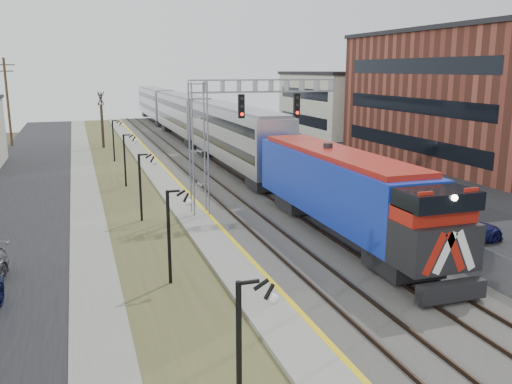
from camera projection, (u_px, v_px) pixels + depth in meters
name	position (u px, v px, depth m)	size (l,w,h in m)	color
street_west	(15.00, 203.00, 35.91)	(7.00, 120.00, 0.04)	black
sidewalk	(86.00, 198.00, 37.29)	(2.00, 120.00, 0.08)	gray
grass_median	(130.00, 195.00, 38.21)	(4.00, 120.00, 0.06)	#474A27
platform	(172.00, 191.00, 39.11)	(2.00, 120.00, 0.24)	gray
ballast_bed	(239.00, 187.00, 40.65)	(8.00, 120.00, 0.20)	#595651
parking_lot	(379.00, 178.00, 44.35)	(16.00, 120.00, 0.04)	black
platform_edge	(184.00, 189.00, 39.36)	(0.24, 120.00, 0.01)	gold
track_near	(213.00, 186.00, 40.00)	(1.58, 120.00, 0.15)	#2D2119
track_far	(258.00, 183.00, 41.07)	(1.58, 120.00, 0.15)	#2D2119
train	(196.00, 122.00, 60.65)	(3.00, 85.85, 5.33)	#1631B4
signal_gantry	(227.00, 123.00, 32.10)	(9.00, 1.07, 8.15)	gray
lampposts	(168.00, 236.00, 22.31)	(0.14, 62.14, 4.00)	black
fence	(291.00, 174.00, 41.79)	(0.04, 120.00, 1.60)	gray
car_lot_d	(461.00, 230.00, 27.70)	(1.87, 4.60, 1.34)	navy
car_lot_e	(334.00, 180.00, 40.49)	(1.50, 3.74, 1.27)	slate
car_lot_f	(347.00, 175.00, 41.56)	(1.60, 4.58, 1.51)	#0C3F1F
car_lot_g	(286.00, 151.00, 54.53)	(1.92, 4.71, 1.37)	silver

